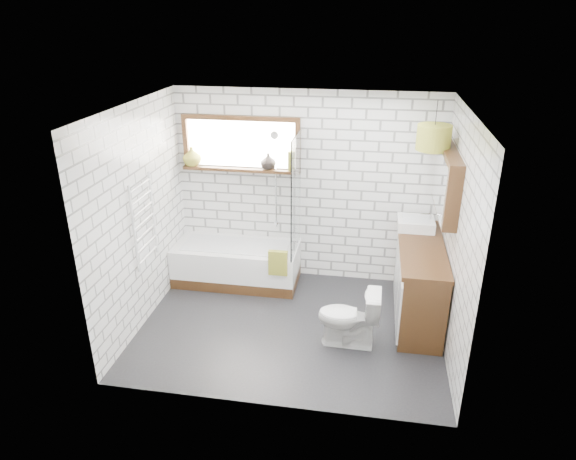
% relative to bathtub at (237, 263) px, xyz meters
% --- Properties ---
extents(floor, '(3.40, 2.60, 0.01)m').
position_rel_bathtub_xyz_m(floor, '(0.88, -0.94, -0.27)').
color(floor, black).
rests_on(floor, ground).
extents(ceiling, '(3.40, 2.60, 0.01)m').
position_rel_bathtub_xyz_m(ceiling, '(0.88, -0.94, 2.24)').
color(ceiling, white).
rests_on(ceiling, ground).
extents(wall_back, '(3.40, 0.01, 2.50)m').
position_rel_bathtub_xyz_m(wall_back, '(0.88, 0.36, 0.99)').
color(wall_back, white).
rests_on(wall_back, ground).
extents(wall_front, '(3.40, 0.01, 2.50)m').
position_rel_bathtub_xyz_m(wall_front, '(0.88, -2.25, 0.99)').
color(wall_front, white).
rests_on(wall_front, ground).
extents(wall_left, '(0.01, 2.60, 2.50)m').
position_rel_bathtub_xyz_m(wall_left, '(-0.83, -0.94, 0.99)').
color(wall_left, white).
rests_on(wall_left, ground).
extents(wall_right, '(0.01, 2.60, 2.50)m').
position_rel_bathtub_xyz_m(wall_right, '(2.58, -0.94, 0.99)').
color(wall_right, white).
rests_on(wall_right, ground).
extents(window, '(1.52, 0.16, 0.68)m').
position_rel_bathtub_xyz_m(window, '(0.03, 0.32, 1.54)').
color(window, black).
rests_on(window, wall_back).
extents(towel_radiator, '(0.06, 0.52, 1.00)m').
position_rel_bathtub_xyz_m(towel_radiator, '(-0.78, -0.94, 0.94)').
color(towel_radiator, white).
rests_on(towel_radiator, wall_left).
extents(mirror_cabinet, '(0.16, 1.20, 0.70)m').
position_rel_bathtub_xyz_m(mirror_cabinet, '(2.50, -0.34, 1.39)').
color(mirror_cabinet, black).
rests_on(mirror_cabinet, wall_right).
extents(shower_riser, '(0.02, 0.02, 1.30)m').
position_rel_bathtub_xyz_m(shower_riser, '(0.48, 0.32, 1.09)').
color(shower_riser, silver).
rests_on(shower_riser, wall_back).
extents(bathtub, '(1.62, 0.72, 0.52)m').
position_rel_bathtub_xyz_m(bathtub, '(0.00, 0.00, 0.00)').
color(bathtub, white).
rests_on(bathtub, floor).
extents(shower_screen, '(0.02, 0.72, 1.50)m').
position_rel_bathtub_xyz_m(shower_screen, '(0.79, 0.00, 1.01)').
color(shower_screen, white).
rests_on(shower_screen, bathtub).
extents(towel_green, '(0.24, 0.06, 0.32)m').
position_rel_bathtub_xyz_m(towel_green, '(0.63, -0.36, 0.24)').
color(towel_green, olive).
rests_on(towel_green, bathtub).
extents(towel_beige, '(0.18, 0.04, 0.23)m').
position_rel_bathtub_xyz_m(towel_beige, '(0.66, -0.36, 0.24)').
color(towel_beige, tan).
rests_on(towel_beige, bathtub).
extents(vanity, '(0.51, 1.59, 0.91)m').
position_rel_bathtub_xyz_m(vanity, '(2.32, -0.45, 0.19)').
color(vanity, black).
rests_on(vanity, floor).
extents(basin, '(0.44, 0.38, 0.13)m').
position_rel_bathtub_xyz_m(basin, '(2.26, 0.05, 0.71)').
color(basin, white).
rests_on(basin, vanity).
extents(tap, '(0.03, 0.03, 0.15)m').
position_rel_bathtub_xyz_m(tap, '(2.42, 0.05, 0.78)').
color(tap, silver).
rests_on(tap, vanity).
extents(toilet, '(0.39, 0.66, 0.67)m').
position_rel_bathtub_xyz_m(toilet, '(1.55, -1.16, 0.07)').
color(toilet, white).
rests_on(toilet, floor).
extents(vase_olive, '(0.30, 0.30, 0.25)m').
position_rel_bathtub_xyz_m(vase_olive, '(-0.62, 0.29, 1.34)').
color(vase_olive, olive).
rests_on(vase_olive, window).
extents(vase_dark, '(0.26, 0.26, 0.21)m').
position_rel_bathtub_xyz_m(vase_dark, '(0.39, 0.29, 1.32)').
color(vase_dark, black).
rests_on(vase_dark, window).
extents(bottle, '(0.08, 0.08, 0.24)m').
position_rel_bathtub_xyz_m(bottle, '(0.68, 0.29, 1.34)').
color(bottle, olive).
rests_on(bottle, window).
extents(pendant, '(0.37, 0.37, 0.27)m').
position_rel_bathtub_xyz_m(pendant, '(2.33, -0.21, 1.84)').
color(pendant, olive).
rests_on(pendant, ceiling).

